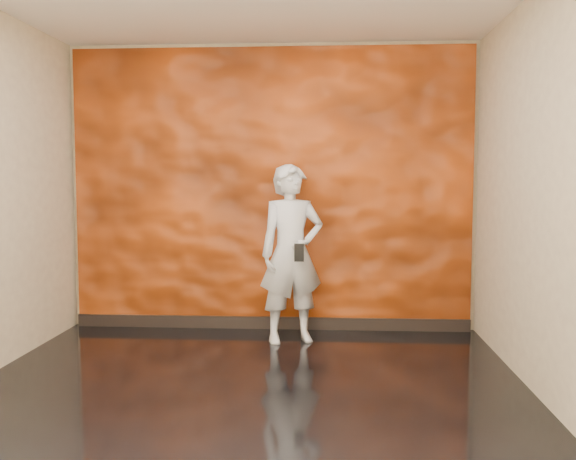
# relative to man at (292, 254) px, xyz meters

# --- Properties ---
(room) EXTENTS (4.02, 4.02, 2.81)m
(room) POSITION_rel_man_xyz_m (-0.24, -1.45, 0.59)
(room) COLOR black
(room) RESTS_ON ground
(feature_wall) EXTENTS (3.90, 0.06, 2.75)m
(feature_wall) POSITION_rel_man_xyz_m (-0.24, 0.51, 0.57)
(feature_wall) COLOR #CE4A0F
(feature_wall) RESTS_ON ground
(baseboard) EXTENTS (3.90, 0.04, 0.12)m
(baseboard) POSITION_rel_man_xyz_m (-0.24, 0.47, -0.75)
(baseboard) COLOR black
(baseboard) RESTS_ON ground
(man) EXTENTS (0.68, 0.56, 1.62)m
(man) POSITION_rel_man_xyz_m (0.00, 0.00, 0.00)
(man) COLOR #ACB1BE
(man) RESTS_ON ground
(phone) EXTENTS (0.08, 0.02, 0.16)m
(phone) POSITION_rel_man_xyz_m (0.08, -0.23, 0.04)
(phone) COLOR black
(phone) RESTS_ON man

